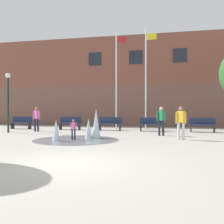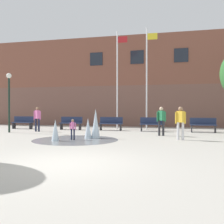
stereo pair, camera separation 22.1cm
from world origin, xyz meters
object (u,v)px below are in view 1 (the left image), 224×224
object	(u,v)px
adult_watching	(161,119)
flagpole_left	(117,77)
adult_in_red	(36,117)
child_with_pink_shirt	(73,128)
park_bench_center	(152,124)
adult_near_bench	(181,120)
lamp_post_left_lane	(8,93)
park_bench_under_right_flagpole	(202,125)
park_bench_far_left	(21,122)
park_bench_left_of_flagpoles	(70,123)
flagpole_right	(146,75)
park_bench_under_left_flagpole	(110,123)

from	to	relation	value
adult_watching	flagpole_left	world-z (taller)	flagpole_left
adult_in_red	child_with_pink_shirt	world-z (taller)	adult_in_red
park_bench_center	adult_near_bench	xyz separation A→B (m)	(1.68, -4.39, 0.45)
adult_near_bench	lamp_post_left_lane	bearing A→B (deg)	-152.38
park_bench_center	adult_watching	bearing A→B (deg)	-75.15
flagpole_left	lamp_post_left_lane	xyz separation A→B (m)	(-6.04, -4.29, -1.37)
park_bench_under_right_flagpole	adult_in_red	xyz separation A→B (m)	(-10.47, -1.80, 0.45)
park_bench_far_left	adult_near_bench	bearing A→B (deg)	-21.64
adult_near_bench	child_with_pink_shirt	size ratio (longest dim) A/B	1.61
park_bench_left_of_flagpoles	flagpole_right	size ratio (longest dim) A/B	0.22
lamp_post_left_lane	park_bench_under_right_flagpole	bearing A→B (deg)	13.40
park_bench_far_left	adult_watching	xyz separation A→B (m)	(10.20, -2.68, 0.45)
park_bench_left_of_flagpoles	park_bench_under_right_flagpole	world-z (taller)	same
park_bench_under_right_flagpole	adult_near_bench	world-z (taller)	adult_near_bench
park_bench_center	adult_near_bench	bearing A→B (deg)	-69.06
park_bench_under_left_flagpole	flagpole_left	xyz separation A→B (m)	(0.19, 1.35, 3.33)
adult_in_red	lamp_post_left_lane	distance (m)	2.28
park_bench_far_left	park_bench_center	size ratio (longest dim) A/B	1.00
child_with_pink_shirt	park_bench_center	bearing A→B (deg)	119.55
park_bench_center	park_bench_under_right_flagpole	xyz separation A→B (m)	(3.17, 0.02, 0.00)
flagpole_right	lamp_post_left_lane	bearing A→B (deg)	-152.33
child_with_pink_shirt	lamp_post_left_lane	size ratio (longest dim) A/B	0.27
adult_near_bench	park_bench_center	bearing A→B (deg)	147.26
adult_watching	flagpole_left	bearing A→B (deg)	173.62
adult_near_bench	child_with_pink_shirt	distance (m)	5.16
park_bench_under_right_flagpole	adult_watching	bearing A→B (deg)	-133.03
park_bench_far_left	adult_in_red	distance (m)	2.90
adult_in_red	flagpole_right	distance (m)	8.11
park_bench_far_left	adult_near_bench	distance (m)	12.04
park_bench_under_left_flagpole	flagpole_right	distance (m)	4.33
park_bench_center	flagpole_left	bearing A→B (deg)	150.49
park_bench_far_left	park_bench_under_right_flagpole	distance (m)	12.68
lamp_post_left_lane	park_bench_under_left_flagpole	bearing A→B (deg)	26.68
park_bench_under_left_flagpole	park_bench_center	distance (m)	2.82
adult_in_red	flagpole_right	xyz separation A→B (m)	(6.82, 3.27, 2.93)
park_bench_far_left	flagpole_right	size ratio (longest dim) A/B	0.22
park_bench_under_right_flagpole	child_with_pink_shirt	bearing A→B (deg)	-139.60
park_bench_under_left_flagpole	adult_in_red	distance (m)	4.89
park_bench_under_left_flagpole	flagpole_right	world-z (taller)	flagpole_right
flagpole_left	lamp_post_left_lane	distance (m)	7.53
adult_in_red	child_with_pink_shirt	bearing A→B (deg)	168.93
park_bench_far_left	park_bench_left_of_flagpoles	size ratio (longest dim) A/B	1.00
flagpole_right	park_bench_center	bearing A→B (deg)	-72.03
adult_near_bench	lamp_post_left_lane	world-z (taller)	lamp_post_left_lane
adult_watching	lamp_post_left_lane	distance (m)	9.49
child_with_pink_shirt	flagpole_right	size ratio (longest dim) A/B	0.14
park_bench_far_left	adult_near_bench	xyz separation A→B (m)	(11.18, -4.44, 0.45)
adult_in_red	flagpole_left	size ratio (longest dim) A/B	0.22
flagpole_left	lamp_post_left_lane	bearing A→B (deg)	-144.57
park_bench_far_left	lamp_post_left_lane	world-z (taller)	lamp_post_left_lane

